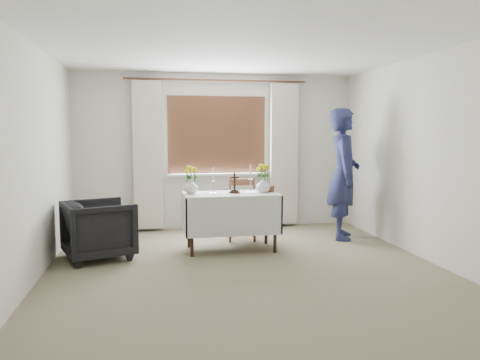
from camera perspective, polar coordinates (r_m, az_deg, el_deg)
name	(u,v)px	position (r m, az deg, el deg)	size (l,w,h in m)	color
ground	(248,271)	(5.37, 0.92, -11.05)	(5.00, 5.00, 0.00)	#847A5B
altar_table	(231,222)	(6.22, -1.11, -5.10)	(1.24, 0.64, 0.76)	silver
wooden_chair	(242,209)	(6.82, 0.27, -3.61)	(0.41, 0.41, 0.88)	brown
armchair	(99,229)	(6.07, -16.82, -5.79)	(0.78, 0.80, 0.73)	black
person	(343,174)	(7.00, 12.49, 0.73)	(0.70, 0.46, 1.91)	navy
radiator	(218,210)	(7.63, -2.73, -3.68)	(1.10, 0.10, 0.60)	white
wooden_cross	(235,183)	(6.15, -0.66, -0.34)	(0.13, 0.09, 0.27)	black
candlestick_left	(213,181)	(6.09, -3.31, -0.08)	(0.10, 0.10, 0.35)	silver
candlestick_right	(251,179)	(6.17, 1.29, 0.17)	(0.11, 0.11, 0.38)	silver
flower_vase_left	(191,186)	(6.14, -5.99, -0.78)	(0.18, 0.18, 0.19)	silver
flower_vase_right	(263,185)	(6.22, 2.83, -0.63)	(0.19, 0.19, 0.20)	silver
wicker_basket	(266,188)	(6.34, 3.19, -1.02)	(0.23, 0.23, 0.09)	brown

